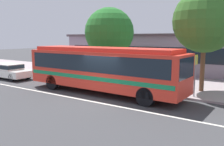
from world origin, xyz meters
TOP-DOWN VIEW (x-y plane):
  - ground_plane at (0.00, 0.00)m, footprint 120.00×120.00m
  - sidewalk_slab at (0.00, 6.55)m, footprint 60.00×8.00m
  - lane_stripe_center at (0.00, -0.80)m, footprint 56.00×0.16m
  - transit_bus at (-0.80, 1.20)m, footprint 10.75×2.67m
  - sedan_behind_bus at (-10.71, 1.05)m, footprint 4.32×1.83m
  - pedestrian_waiting_near_sign at (-5.68, 4.45)m, footprint 0.47×0.47m
  - pedestrian_walking_along_curb at (2.26, 3.12)m, footprint 0.45×0.45m
  - bus_stop_sign at (4.41, 3.05)m, footprint 0.13×0.44m
  - street_tree_near_stop at (-3.54, 5.88)m, footprint 4.11×4.11m
  - street_tree_mid_block at (4.37, 4.83)m, footprint 3.95×3.95m
  - station_building at (-1.05, 12.78)m, footprint 22.32×6.42m

SIDE VIEW (x-z plane):
  - ground_plane at x=0.00m, z-range 0.00..0.00m
  - lane_stripe_center at x=0.00m, z-range 0.00..0.01m
  - sidewalk_slab at x=0.00m, z-range 0.00..0.12m
  - sedan_behind_bus at x=-10.71m, z-range 0.08..1.37m
  - pedestrian_waiting_near_sign at x=-5.68m, z-range 0.25..1.92m
  - pedestrian_walking_along_curb at x=2.26m, z-range 0.26..1.96m
  - bus_stop_sign at x=4.41m, z-range 0.46..2.88m
  - transit_bus at x=-0.80m, z-range 0.24..3.13m
  - station_building at x=-1.05m, z-range 0.01..3.88m
  - street_tree_near_stop at x=-3.54m, z-range 1.00..6.87m
  - street_tree_mid_block at x=4.37m, z-range 1.33..7.71m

